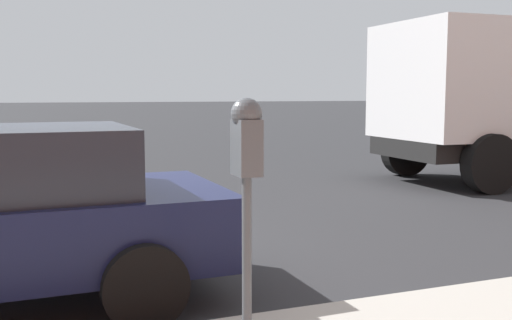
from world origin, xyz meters
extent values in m
plane|color=#2B2B2D|center=(0.00, 0.00, 0.00)|extent=(220.00, 220.00, 0.00)
cylinder|color=#4C5156|center=(-2.71, -0.93, 0.69)|extent=(0.06, 0.06, 1.07)
cube|color=#4C5156|center=(-2.71, -0.93, 1.40)|extent=(0.20, 0.14, 0.34)
sphere|color=#4C5156|center=(-2.71, -0.93, 1.60)|extent=(0.19, 0.19, 0.19)
cube|color=#B21919|center=(-2.60, -0.93, 1.36)|extent=(0.01, 0.11, 0.12)
cube|color=black|center=(-2.60, -0.93, 1.48)|extent=(0.01, 0.10, 0.08)
cylinder|color=black|center=(-1.80, -0.47, 0.32)|extent=(0.23, 0.64, 0.64)
cylinder|color=black|center=(-0.02, -0.45, 0.32)|extent=(0.23, 0.64, 0.64)
cube|color=silver|center=(3.21, -7.13, 1.95)|extent=(2.52, 1.99, 2.16)
cylinder|color=black|center=(1.97, -7.11, 0.52)|extent=(0.32, 1.04, 1.04)
cylinder|color=black|center=(4.46, -7.15, 0.52)|extent=(0.32, 1.04, 1.04)
camera|label=1|loc=(-6.05, 0.31, 1.72)|focal=42.00mm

